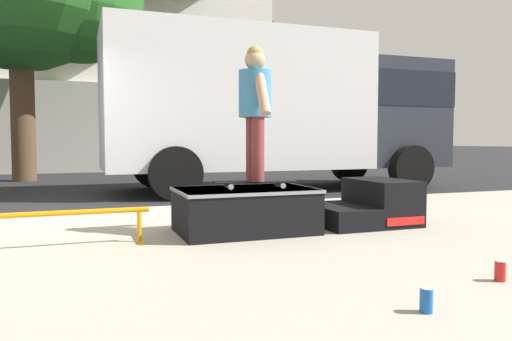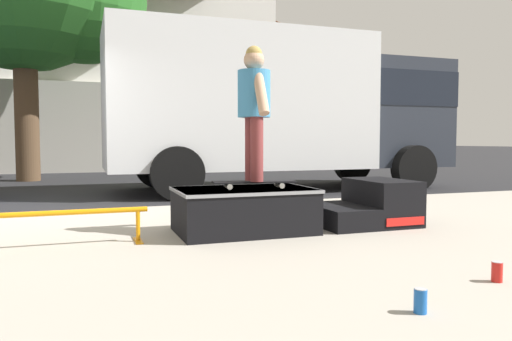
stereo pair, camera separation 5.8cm
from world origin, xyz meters
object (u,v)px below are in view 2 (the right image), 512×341
Objects in this scene: grind_rail at (53,219)px; soda_can_b at (497,272)px; skateboard at (254,182)px; skater_kid at (254,102)px; skate_box at (244,209)px; kicker_ramp at (369,206)px; soda_can at (420,301)px; box_truck at (282,106)px.

grind_rail reaches higher than soda_can_b.
skater_kid is (0.00, 0.00, 0.76)m from skateboard.
kicker_ramp is (1.37, -0.00, -0.03)m from skate_box.
soda_can is at bearing -159.51° from soda_can_b.
grind_rail is 3.30m from soda_can_b.
kicker_ramp is 0.14× the size of box_truck.
soda_can_b is at bearing -36.80° from grind_rail.
grind_rail reaches higher than soda_can.
soda_can_b is (2.64, -1.97, -0.16)m from grind_rail.
skate_box reaches higher than grind_rail.
skate_box is 0.84× the size of grind_rail.
box_truck reaches higher than grind_rail.
skate_box is 0.27m from skateboard.
skate_box is 2.39m from soda_can.
box_truck is (2.30, 4.86, 0.35)m from skater_kid.
soda_can_b is (0.80, 0.30, 0.00)m from soda_can.
skater_kid reaches higher than grind_rail.
skateboard reaches higher than skate_box.
kicker_ramp is at bearing 79.04° from soda_can_b.
skate_box is at bearing 93.92° from soda_can.
skater_kid is at bearing -179.27° from kicker_ramp.
grind_rail is 12.03× the size of soda_can.
skateboard is (1.77, 0.09, 0.25)m from grind_rail.
skateboard is 0.63× the size of skater_kid.
skater_kid is 0.18× the size of box_truck.
skate_box is 1.01m from skater_kid.
skater_kid is 2.52m from soda_can_b.
kicker_ramp is 7.83× the size of soda_can_b.
skater_kid is 10.05× the size of soda_can.
grind_rail is at bearing -176.35° from skate_box.
grind_rail is 2.92m from soda_can.
soda_can is (1.84, -2.27, -0.16)m from grind_rail.
soda_can is at bearing -51.05° from grind_rail.
kicker_ramp is 1.24× the size of skateboard.
skater_kid is (-1.27, -0.02, 1.04)m from kicker_ramp.
soda_can is 0.85m from soda_can_b.
box_truck is at bearing 64.69° from skater_kid.
kicker_ramp reaches higher than grind_rail.
skateboard is at bearing -115.31° from box_truck.
soda_can_b is at bearing -100.96° from kicker_ramp.
skateboard is 6.33× the size of soda_can_b.
skater_kid reaches higher than skateboard.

